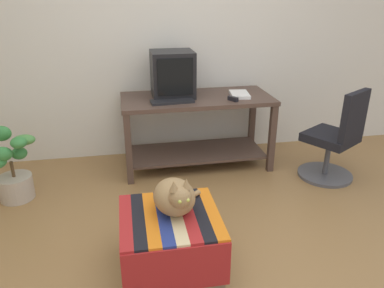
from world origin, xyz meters
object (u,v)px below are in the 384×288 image
object	(u,v)px
potted_plant	(11,170)
stapler	(233,99)
keyboard	(172,101)
office_chair	(336,141)
book	(239,94)
cat	(175,197)
desk	(197,119)
ottoman_with_blanket	(171,241)
tv_monitor	(173,75)

from	to	relation	value
potted_plant	stapler	size ratio (longest dim) A/B	5.77
keyboard	office_chair	xyz separation A→B (m)	(1.49, -0.39, -0.35)
book	potted_plant	bearing A→B (deg)	-163.41
cat	office_chair	size ratio (longest dim) A/B	0.43
potted_plant	office_chair	bearing A→B (deg)	-2.83
desk	cat	bearing A→B (deg)	-106.56
desk	stapler	xyz separation A→B (m)	(0.31, -0.20, 0.25)
desk	cat	xyz separation A→B (m)	(-0.43, -1.48, 0.01)
desk	potted_plant	bearing A→B (deg)	-167.20
ottoman_with_blanket	potted_plant	world-z (taller)	potted_plant
tv_monitor	stapler	xyz separation A→B (m)	(0.54, -0.27, -0.19)
book	stapler	world-z (taller)	stapler
ottoman_with_blanket	office_chair	world-z (taller)	office_chair
ottoman_with_blanket	office_chair	distance (m)	1.95
ottoman_with_blanket	office_chair	size ratio (longest dim) A/B	0.71
potted_plant	book	bearing A→B (deg)	9.53
keyboard	cat	bearing A→B (deg)	-101.97
ottoman_with_blanket	potted_plant	xyz separation A→B (m)	(-1.23, 1.10, 0.08)
tv_monitor	stapler	size ratio (longest dim) A/B	3.98
keyboard	stapler	distance (m)	0.57
tv_monitor	keyboard	bearing A→B (deg)	-99.89
keyboard	ottoman_with_blanket	bearing A→B (deg)	-103.50
tv_monitor	ottoman_with_blanket	xyz separation A→B (m)	(-0.24, -1.57, -0.75)
tv_monitor	cat	world-z (taller)	tv_monitor
desk	book	world-z (taller)	book
desk	ottoman_with_blanket	world-z (taller)	desk
book	ottoman_with_blanket	size ratio (longest dim) A/B	0.43
tv_monitor	ottoman_with_blanket	distance (m)	1.76
keyboard	office_chair	bearing A→B (deg)	-19.82
ottoman_with_blanket	potted_plant	distance (m)	1.65
tv_monitor	book	bearing A→B (deg)	-10.48
cat	office_chair	world-z (taller)	office_chair
keyboard	stapler	xyz separation A→B (m)	(0.57, -0.05, 0.01)
book	cat	distance (m)	1.68
keyboard	potted_plant	world-z (taller)	keyboard
ottoman_with_blanket	stapler	size ratio (longest dim) A/B	5.71
book	keyboard	bearing A→B (deg)	-164.17
desk	tv_monitor	size ratio (longest dim) A/B	3.38
book	office_chair	distance (m)	1.01
tv_monitor	cat	bearing A→B (deg)	-97.84
desk	keyboard	size ratio (longest dim) A/B	3.70
desk	cat	world-z (taller)	desk
office_chair	ottoman_with_blanket	bearing A→B (deg)	-2.07
keyboard	potted_plant	bearing A→B (deg)	-175.09
ottoman_with_blanket	cat	world-z (taller)	cat
keyboard	stapler	size ratio (longest dim) A/B	3.64
potted_plant	office_chair	world-z (taller)	office_chair
book	cat	xyz separation A→B (m)	(-0.85, -1.43, -0.23)
desk	tv_monitor	distance (m)	0.50
office_chair	stapler	world-z (taller)	office_chair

